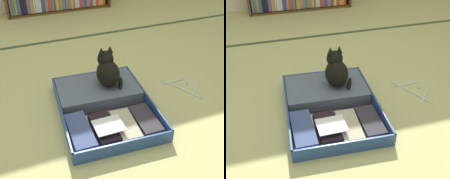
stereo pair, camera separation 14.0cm
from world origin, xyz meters
The scene contains 5 objects.
ground_plane centered at (0.00, 0.00, 0.00)m, with size 10.00×10.00×0.00m, color tan.
tatami_border centered at (0.00, 1.28, 0.00)m, with size 4.80×0.05×0.00m.
open_suitcase centered at (0.06, 0.00, 0.04)m, with size 0.70×0.89×0.10m.
black_cat centered at (0.16, 0.13, 0.22)m, with size 0.23×0.22×0.31m.
clothes_hanger centered at (0.77, 0.00, 0.01)m, with size 0.27×0.37×0.01m.
Camera 2 is at (-0.34, -1.62, 1.30)m, focal length 45.13 mm.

